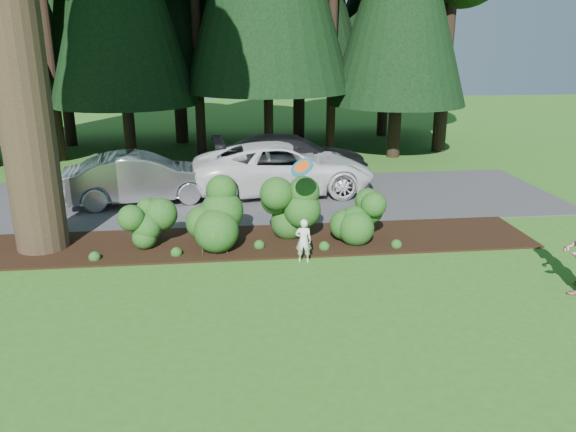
{
  "coord_description": "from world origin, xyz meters",
  "views": [
    {
      "loc": [
        0.04,
        -10.48,
        5.09
      ],
      "look_at": [
        1.38,
        1.35,
        1.3
      ],
      "focal_mm": 35.0,
      "sensor_mm": 36.0,
      "label": 1
    }
  ],
  "objects_px": {
    "frisbee": "(302,167)",
    "car_silver_wagon": "(142,178)",
    "car_white_suv": "(284,168)",
    "child": "(303,241)",
    "car_dark_suv": "(291,157)"
  },
  "relations": [
    {
      "from": "car_silver_wagon",
      "to": "car_dark_suv",
      "type": "xyz_separation_m",
      "value": [
        5.09,
        2.47,
        0.04
      ]
    },
    {
      "from": "car_white_suv",
      "to": "car_dark_suv",
      "type": "bearing_deg",
      "value": -16.56
    },
    {
      "from": "car_dark_suv",
      "to": "frisbee",
      "type": "xyz_separation_m",
      "value": [
        -0.69,
        -7.73,
        1.38
      ]
    },
    {
      "from": "car_silver_wagon",
      "to": "child",
      "type": "bearing_deg",
      "value": -151.57
    },
    {
      "from": "frisbee",
      "to": "car_dark_suv",
      "type": "bearing_deg",
      "value": 84.93
    },
    {
      "from": "car_dark_suv",
      "to": "child",
      "type": "relative_size",
      "value": 5.39
    },
    {
      "from": "car_silver_wagon",
      "to": "frisbee",
      "type": "relative_size",
      "value": 8.08
    },
    {
      "from": "car_dark_suv",
      "to": "child",
      "type": "bearing_deg",
      "value": 170.34
    },
    {
      "from": "car_silver_wagon",
      "to": "frisbee",
      "type": "height_order",
      "value": "frisbee"
    },
    {
      "from": "car_white_suv",
      "to": "car_dark_suv",
      "type": "distance_m",
      "value": 1.84
    },
    {
      "from": "child",
      "to": "car_white_suv",
      "type": "bearing_deg",
      "value": -85.22
    },
    {
      "from": "frisbee",
      "to": "car_silver_wagon",
      "type": "bearing_deg",
      "value": 129.89
    },
    {
      "from": "car_white_suv",
      "to": "child",
      "type": "bearing_deg",
      "value": 176.38
    },
    {
      "from": "car_white_suv",
      "to": "frisbee",
      "type": "xyz_separation_m",
      "value": [
        -0.22,
        -5.96,
        1.36
      ]
    },
    {
      "from": "car_silver_wagon",
      "to": "car_white_suv",
      "type": "relative_size",
      "value": 0.79
    }
  ]
}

